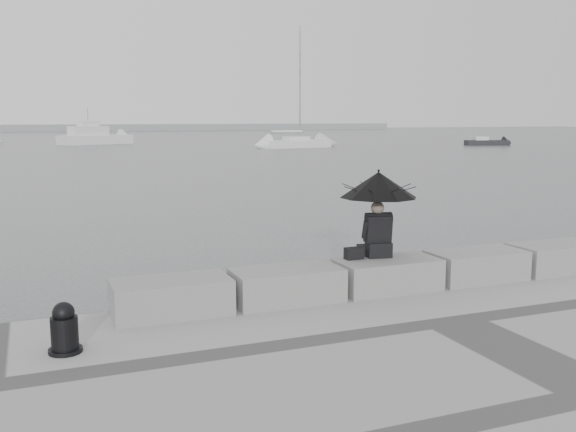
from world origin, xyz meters
name	(u,v)px	position (x,y,z in m)	size (l,w,h in m)	color
ground	(372,313)	(0.00, 0.00, 0.00)	(360.00, 360.00, 0.00)	#424446
stone_block_far_left	(172,297)	(-3.40, -0.45, 0.75)	(1.60, 0.80, 0.50)	gray
stone_block_left	(287,285)	(-1.70, -0.45, 0.75)	(1.60, 0.80, 0.50)	gray
stone_block_centre	(388,275)	(0.00, -0.45, 0.75)	(1.60, 0.80, 0.50)	gray
stone_block_right	(476,266)	(1.70, -0.45, 0.75)	(1.60, 0.80, 0.50)	gray
stone_block_far_right	(556,258)	(3.40, -0.45, 0.75)	(1.60, 0.80, 0.50)	gray
seated_person	(378,193)	(-0.05, -0.21, 2.01)	(1.22, 1.22, 1.39)	black
bag	(354,253)	(-0.48, -0.23, 1.09)	(0.28, 0.16, 0.18)	black
mooring_bollard	(65,332)	(-4.84, -1.43, 0.75)	(0.38, 0.38, 0.61)	black
distant_landmass	(15,128)	(-8.14, 154.51, 0.90)	(180.00, 8.00, 2.80)	gray
sailboat_right	(296,143)	(21.61, 55.27, 0.53)	(7.78, 3.46, 12.90)	silver
motor_cruiser	(95,137)	(2.37, 72.71, 0.89)	(9.14, 5.87, 4.50)	silver
small_motorboat	(487,143)	(44.71, 52.52, 0.32)	(5.23, 3.08, 1.10)	black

